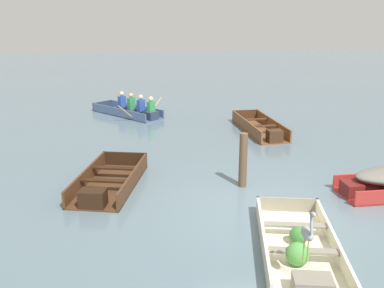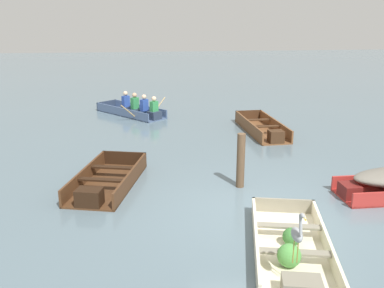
{
  "view_description": "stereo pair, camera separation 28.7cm",
  "coord_description": "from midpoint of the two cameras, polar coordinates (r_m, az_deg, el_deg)",
  "views": [
    {
      "loc": [
        -2.61,
        -7.53,
        3.75
      ],
      "look_at": [
        -0.89,
        3.66,
        0.35
      ],
      "focal_mm": 40.0,
      "sensor_mm": 36.0,
      "label": 1
    },
    {
      "loc": [
        -2.32,
        -7.57,
        3.75
      ],
      "look_at": [
        -0.89,
        3.66,
        0.35
      ],
      "focal_mm": 40.0,
      "sensor_mm": 36.0,
      "label": 2
    }
  ],
  "objects": [
    {
      "name": "skiff_dark_varnish_mid_moored",
      "position": [
        9.9,
        -11.92,
        -5.08
      ],
      "size": [
        1.82,
        2.92,
        0.39
      ],
      "color": "#4C2D19",
      "rests_on": "ground"
    },
    {
      "name": "skiff_wooden_brown_far_moored",
      "position": [
        14.44,
        8.58,
        2.07
      ],
      "size": [
        1.09,
        3.17,
        0.41
      ],
      "color": "brown",
      "rests_on": "ground"
    },
    {
      "name": "rowboat_slate_blue_with_crew",
      "position": [
        16.87,
        -8.6,
        4.51
      ],
      "size": [
        2.79,
        3.05,
        0.9
      ],
      "color": "#475B7F",
      "rests_on": "ground"
    },
    {
      "name": "dinghy_cream_foreground",
      "position": [
        7.32,
        12.95,
        -13.42
      ],
      "size": [
        1.83,
        3.08,
        0.41
      ],
      "color": "beige",
      "rests_on": "ground"
    },
    {
      "name": "ground_plane",
      "position": [
        8.78,
        8.57,
        -8.76
      ],
      "size": [
        80.0,
        80.0,
        0.0
      ],
      "primitive_type": "plane",
      "color": "slate"
    },
    {
      "name": "heron_on_dinghy",
      "position": [
        6.22,
        13.87,
        -11.37
      ],
      "size": [
        0.16,
        0.45,
        0.84
      ],
      "color": "olive",
      "rests_on": "dinghy_cream_foreground"
    },
    {
      "name": "mooring_post",
      "position": [
        9.69,
        5.98,
        -2.17
      ],
      "size": [
        0.18,
        0.18,
        1.26
      ],
      "primitive_type": "cylinder",
      "color": "brown",
      "rests_on": "ground"
    }
  ]
}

